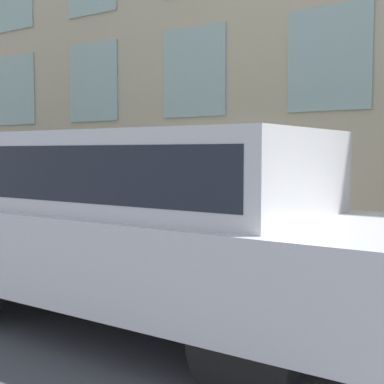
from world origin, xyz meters
name	(u,v)px	position (x,y,z in m)	size (l,w,h in m)	color
ground_plane	(149,284)	(0.00, 0.00, 0.00)	(80.00, 80.00, 0.00)	#47474C
sidewalk	(210,259)	(1.45, 0.00, 0.08)	(2.90, 60.00, 0.15)	#9E9B93
fire_hydrant	(200,239)	(0.51, -0.44, 0.56)	(0.34, 0.46, 0.79)	red
person	(185,209)	(1.03, 0.17, 0.87)	(0.29, 0.19, 1.20)	#998466
parked_truck_silver_near	(145,217)	(-1.34, -1.03, 1.07)	(2.02, 5.19, 1.87)	black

